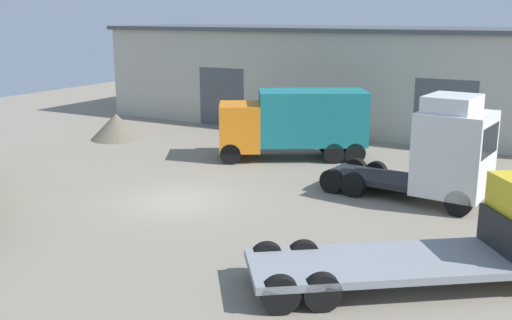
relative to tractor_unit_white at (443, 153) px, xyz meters
name	(u,v)px	position (x,y,z in m)	size (l,w,h in m)	color
ground_plane	(177,200)	(-8.71, -4.51, -1.90)	(60.00, 60.00, 0.00)	gray
warehouse_building	(349,77)	(-8.71, 13.56, 1.13)	(31.31, 8.66, 6.06)	#B7B2A3
tractor_unit_white	(443,153)	(0.00, 0.00, 0.00)	(6.21, 3.07, 4.04)	silver
box_truck_orange	(295,121)	(-7.75, 3.76, -0.05)	(7.20, 5.62, 3.30)	orange
flatbed_truck_yellow	(491,236)	(2.60, -6.18, -0.65)	(8.35, 7.04, 2.67)	yellow
gravel_pile	(116,126)	(-18.46, 3.13, -1.19)	(2.89, 2.89, 1.44)	#665B4C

